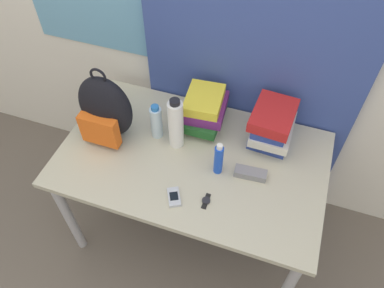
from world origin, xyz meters
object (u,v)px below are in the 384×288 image
Objects in this scene: water_bottle at (156,122)px; sunglasses_case at (250,173)px; backpack at (105,109)px; sports_bottle at (176,124)px; sunscreen_bottle at (219,159)px; cell_phone at (174,197)px; book_stack_center at (272,125)px; book_stack_left at (205,110)px; wristwatch at (206,201)px.

sunglasses_case is at bearing -10.60° from water_bottle.
backpack is 0.35m from sports_bottle.
sunscreen_bottle reaches higher than sunglasses_case.
sunscreen_bottle is 1.23× the size of sunglasses_case.
sports_bottle is 0.27m from sunscreen_bottle.
book_stack_center is at bearing 55.76° from cell_phone.
water_bottle is at bearing -141.35° from book_stack_left.
sunglasses_case is at bearing 52.84° from wristwatch.
backpack is 5.11× the size of wristwatch.
sunglasses_case is at bearing -39.42° from book_stack_left.
backpack is 1.40× the size of sports_bottle.
water_bottle reaches higher than sunscreen_bottle.
sports_bottle is at bearing -10.80° from water_bottle.
backpack is 0.65m from wristwatch.
sunglasses_case is at bearing -98.61° from book_stack_center.
sports_bottle is at bearing 8.22° from backpack.
book_stack_left is 1.77× the size of sunglasses_case.
book_stack_left is at bearing 38.65° from water_bottle.
water_bottle is (-0.20, -0.16, -0.00)m from book_stack_left.
book_stack_left reaches higher than sunscreen_bottle.
backpack is 1.52× the size of book_stack_left.
water_bottle is 1.08× the size of sunscreen_bottle.
water_bottle is 0.69× the size of sports_bottle.
cell_phone is at bearing -167.62° from wristwatch.
sports_bottle is (0.11, -0.02, 0.05)m from water_bottle.
water_bottle reaches higher than cell_phone.
sunglasses_case is (0.29, 0.23, 0.01)m from cell_phone.
wristwatch is at bearing 12.38° from cell_phone.
book_stack_left is at bearing 28.19° from backpack.
book_stack_left is (0.43, 0.23, -0.08)m from backpack.
cell_phone is (0.02, -0.49, -0.09)m from book_stack_left.
sunscreen_bottle is at bearing 89.99° from wristwatch.
sports_bottle is at bearing 169.46° from sunglasses_case.
sunglasses_case is (0.40, -0.07, -0.12)m from sports_bottle.
book_stack_left is 3.36× the size of wristwatch.
book_stack_center reaches higher than sunglasses_case.
water_bottle is at bearing -163.88° from book_stack_center.
sunglasses_case is at bearing -10.54° from sports_bottle.
wristwatch is at bearing -48.54° from sports_bottle.
book_stack_left is 0.21m from sports_bottle.
wristwatch is at bearing -127.16° from sunglasses_case.
book_stack_left is at bearing 108.98° from wristwatch.
sports_bottle is 0.35m from cell_phone.
book_stack_left is at bearing 179.82° from book_stack_center.
water_bottle is 0.53m from sunglasses_case.
book_stack_left is at bearing 64.47° from sports_bottle.
cell_phone is (-0.33, -0.49, -0.10)m from book_stack_center.
water_bottle is at bearing 161.75° from sunscreen_bottle.
backpack is at bearing -162.87° from water_bottle.
sports_bottle reaches higher than sunscreen_bottle.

